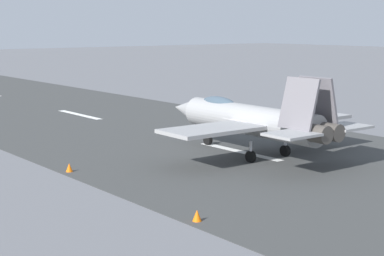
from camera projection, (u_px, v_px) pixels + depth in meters
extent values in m
plane|color=slate|center=(247.00, 153.00, 43.70)|extent=(400.00, 400.00, 0.00)
cube|color=#3A3C3B|center=(247.00, 153.00, 43.70)|extent=(240.00, 26.00, 0.02)
cube|color=white|center=(240.00, 151.00, 44.29)|extent=(8.00, 0.70, 0.00)
cube|color=white|center=(80.00, 115.00, 62.61)|extent=(8.00, 0.70, 0.00)
cylinder|color=#949495|center=(250.00, 120.00, 42.84)|extent=(12.03, 2.23, 2.07)
cone|color=#949495|center=(186.00, 109.00, 48.62)|extent=(2.79, 1.80, 1.76)
ellipsoid|color=#3F5160|center=(219.00, 104.00, 45.37)|extent=(3.61, 1.15, 1.10)
cylinder|color=#47423D|center=(313.00, 133.00, 37.69)|extent=(2.21, 1.13, 1.10)
cylinder|color=#47423D|center=(325.00, 131.00, 38.35)|extent=(2.21, 1.13, 1.10)
cube|color=#949495|center=(212.00, 130.00, 39.52)|extent=(3.48, 6.45, 0.24)
cube|color=#949495|center=(304.00, 118.00, 44.62)|extent=(3.48, 6.45, 0.24)
cube|color=#949495|center=(292.00, 134.00, 36.56)|extent=(2.44, 2.83, 0.16)
cube|color=#949495|center=(345.00, 127.00, 39.45)|extent=(2.44, 2.83, 0.16)
cube|color=slate|center=(299.00, 104.00, 37.93)|extent=(2.61, 0.98, 3.14)
cube|color=slate|center=(319.00, 102.00, 39.01)|extent=(2.61, 0.98, 3.14)
cylinder|color=silver|center=(208.00, 136.00, 46.74)|extent=(0.18, 0.18, 1.40)
cylinder|color=black|center=(208.00, 140.00, 46.79)|extent=(0.76, 0.31, 0.76)
cylinder|color=silver|center=(251.00, 152.00, 40.75)|extent=(0.18, 0.18, 1.40)
cylinder|color=black|center=(251.00, 157.00, 40.80)|extent=(0.76, 0.31, 0.76)
cylinder|color=silver|center=(285.00, 146.00, 42.67)|extent=(0.18, 0.18, 1.40)
cylinder|color=black|center=(285.00, 151.00, 42.72)|extent=(0.76, 0.31, 0.76)
cube|color=#1E2338|center=(204.00, 110.00, 62.93)|extent=(0.24, 0.36, 0.88)
cube|color=orange|center=(204.00, 104.00, 62.83)|extent=(0.52, 0.47, 0.60)
sphere|color=tan|center=(204.00, 99.00, 62.75)|extent=(0.22, 0.22, 0.22)
cylinder|color=orange|center=(201.00, 104.00, 62.93)|extent=(0.10, 0.10, 0.56)
cylinder|color=orange|center=(207.00, 104.00, 62.74)|extent=(0.10, 0.10, 0.56)
cone|color=orange|center=(197.00, 216.00, 28.48)|extent=(0.44, 0.44, 0.55)
cone|color=orange|center=(69.00, 168.00, 38.13)|extent=(0.44, 0.44, 0.55)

